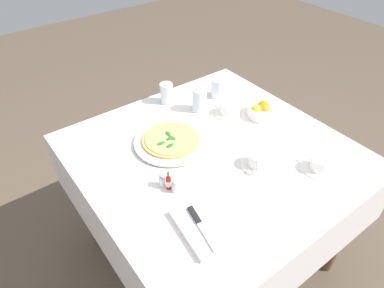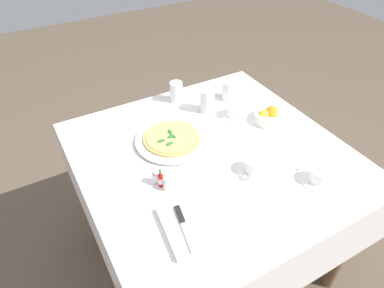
{
  "view_description": "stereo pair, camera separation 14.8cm",
  "coord_description": "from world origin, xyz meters",
  "px_view_note": "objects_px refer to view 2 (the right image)",
  "views": [
    {
      "loc": [
        0.84,
        -0.74,
        1.7
      ],
      "look_at": [
        -0.08,
        -0.06,
        0.76
      ],
      "focal_mm": 32.41,
      "sensor_mm": 36.0,
      "label": 1
    },
    {
      "loc": [
        0.92,
        -0.62,
        1.7
      ],
      "look_at": [
        -0.08,
        -0.06,
        0.76
      ],
      "focal_mm": 32.41,
      "sensor_mm": 36.0,
      "label": 2
    }
  ],
  "objects_px": {
    "coffee_cup_right_edge": "(319,176)",
    "water_glass_left_edge": "(229,91)",
    "water_glass_near_left": "(207,102)",
    "salt_shaker": "(167,185)",
    "pizza_plate": "(172,140)",
    "coffee_cup_near_right": "(234,112)",
    "pepper_shaker": "(155,177)",
    "water_glass_far_left": "(176,93)",
    "napkin_folded": "(184,228)",
    "dinner_knife": "(184,226)",
    "pizza": "(172,138)",
    "hot_sauce_bottle": "(161,179)",
    "citrus_bowl": "(270,116)",
    "coffee_cup_far_right": "(254,166)"
  },
  "relations": [
    {
      "from": "water_glass_far_left",
      "to": "pepper_shaker",
      "type": "distance_m",
      "value": 0.59
    },
    {
      "from": "coffee_cup_right_edge",
      "to": "dinner_knife",
      "type": "relative_size",
      "value": 0.68
    },
    {
      "from": "pizza_plate",
      "to": "salt_shaker",
      "type": "height_order",
      "value": "salt_shaker"
    },
    {
      "from": "water_glass_far_left",
      "to": "pepper_shaker",
      "type": "height_order",
      "value": "water_glass_far_left"
    },
    {
      "from": "coffee_cup_near_right",
      "to": "salt_shaker",
      "type": "xyz_separation_m",
      "value": [
        0.27,
        -0.5,
        -0.0
      ]
    },
    {
      "from": "dinner_knife",
      "to": "coffee_cup_right_edge",
      "type": "bearing_deg",
      "value": 96.14
    },
    {
      "from": "citrus_bowl",
      "to": "salt_shaker",
      "type": "xyz_separation_m",
      "value": [
        0.16,
        -0.62,
        -0.0
      ]
    },
    {
      "from": "water_glass_near_left",
      "to": "napkin_folded",
      "type": "height_order",
      "value": "water_glass_near_left"
    },
    {
      "from": "napkin_folded",
      "to": "pizza_plate",
      "type": "bearing_deg",
      "value": 165.21
    },
    {
      "from": "pizza",
      "to": "pepper_shaker",
      "type": "distance_m",
      "value": 0.25
    },
    {
      "from": "pizza",
      "to": "pepper_shaker",
      "type": "height_order",
      "value": "pepper_shaker"
    },
    {
      "from": "pizza",
      "to": "water_glass_near_left",
      "type": "xyz_separation_m",
      "value": [
        -0.14,
        0.26,
        0.03
      ]
    },
    {
      "from": "pizza_plate",
      "to": "coffee_cup_far_right",
      "type": "bearing_deg",
      "value": 31.61
    },
    {
      "from": "water_glass_far_left",
      "to": "napkin_folded",
      "type": "xyz_separation_m",
      "value": [
        0.73,
        -0.35,
        -0.04
      ]
    },
    {
      "from": "pizza_plate",
      "to": "water_glass_left_edge",
      "type": "relative_size",
      "value": 3.2
    },
    {
      "from": "coffee_cup_right_edge",
      "to": "water_glass_near_left",
      "type": "height_order",
      "value": "water_glass_near_left"
    },
    {
      "from": "coffee_cup_far_right",
      "to": "pizza_plate",
      "type": "bearing_deg",
      "value": -148.39
    },
    {
      "from": "water_glass_near_left",
      "to": "salt_shaker",
      "type": "height_order",
      "value": "water_glass_near_left"
    },
    {
      "from": "coffee_cup_right_edge",
      "to": "dinner_knife",
      "type": "distance_m",
      "value": 0.56
    },
    {
      "from": "coffee_cup_right_edge",
      "to": "dinner_knife",
      "type": "bearing_deg",
      "value": -94.93
    },
    {
      "from": "pizza_plate",
      "to": "water_glass_left_edge",
      "type": "height_order",
      "value": "water_glass_left_edge"
    },
    {
      "from": "salt_shaker",
      "to": "coffee_cup_far_right",
      "type": "bearing_deg",
      "value": 77.06
    },
    {
      "from": "water_glass_far_left",
      "to": "coffee_cup_far_right",
      "type": "bearing_deg",
      "value": 2.35
    },
    {
      "from": "coffee_cup_near_right",
      "to": "water_glass_near_left",
      "type": "relative_size",
      "value": 1.12
    },
    {
      "from": "pizza_plate",
      "to": "coffee_cup_right_edge",
      "type": "relative_size",
      "value": 2.42
    },
    {
      "from": "coffee_cup_far_right",
      "to": "water_glass_near_left",
      "type": "xyz_separation_m",
      "value": [
        -0.46,
        0.06,
        0.03
      ]
    },
    {
      "from": "coffee_cup_near_right",
      "to": "water_glass_left_edge",
      "type": "height_order",
      "value": "water_glass_left_edge"
    },
    {
      "from": "pizza",
      "to": "coffee_cup_near_right",
      "type": "distance_m",
      "value": 0.35
    },
    {
      "from": "pizza",
      "to": "coffee_cup_near_right",
      "type": "relative_size",
      "value": 1.93
    },
    {
      "from": "coffee_cup_far_right",
      "to": "water_glass_near_left",
      "type": "distance_m",
      "value": 0.47
    },
    {
      "from": "coffee_cup_far_right",
      "to": "pizza",
      "type": "bearing_deg",
      "value": -148.33
    },
    {
      "from": "water_glass_left_edge",
      "to": "pepper_shaker",
      "type": "bearing_deg",
      "value": -57.69
    },
    {
      "from": "pepper_shaker",
      "to": "water_glass_near_left",
      "type": "bearing_deg",
      "value": 127.36
    },
    {
      "from": "napkin_folded",
      "to": "dinner_knife",
      "type": "height_order",
      "value": "dinner_knife"
    },
    {
      "from": "pizza_plate",
      "to": "salt_shaker",
      "type": "distance_m",
      "value": 0.28
    },
    {
      "from": "water_glass_near_left",
      "to": "water_glass_far_left",
      "type": "bearing_deg",
      "value": -150.27
    },
    {
      "from": "pizza_plate",
      "to": "water_glass_far_left",
      "type": "relative_size",
      "value": 3.07
    },
    {
      "from": "coffee_cup_far_right",
      "to": "pepper_shaker",
      "type": "bearing_deg",
      "value": -110.34
    },
    {
      "from": "salt_shaker",
      "to": "dinner_knife",
      "type": "bearing_deg",
      "value": -9.1
    },
    {
      "from": "coffee_cup_far_right",
      "to": "water_glass_left_edge",
      "type": "bearing_deg",
      "value": 156.56
    },
    {
      "from": "coffee_cup_far_right",
      "to": "water_glass_left_edge",
      "type": "relative_size",
      "value": 1.3
    },
    {
      "from": "coffee_cup_near_right",
      "to": "pepper_shaker",
      "type": "distance_m",
      "value": 0.56
    },
    {
      "from": "water_glass_near_left",
      "to": "napkin_folded",
      "type": "xyz_separation_m",
      "value": [
        0.58,
        -0.44,
        -0.04
      ]
    },
    {
      "from": "dinner_knife",
      "to": "hot_sauce_bottle",
      "type": "xyz_separation_m",
      "value": [
        -0.23,
        0.02,
        0.01
      ]
    },
    {
      "from": "citrus_bowl",
      "to": "salt_shaker",
      "type": "relative_size",
      "value": 2.67
    },
    {
      "from": "coffee_cup_right_edge",
      "to": "water_glass_left_edge",
      "type": "xyz_separation_m",
      "value": [
        -0.67,
        0.04,
        0.02
      ]
    },
    {
      "from": "water_glass_far_left",
      "to": "napkin_folded",
      "type": "distance_m",
      "value": 0.81
    },
    {
      "from": "salt_shaker",
      "to": "hot_sauce_bottle",
      "type": "bearing_deg",
      "value": -160.35
    },
    {
      "from": "water_glass_far_left",
      "to": "citrus_bowl",
      "type": "distance_m",
      "value": 0.48
    },
    {
      "from": "water_glass_left_edge",
      "to": "citrus_bowl",
      "type": "relative_size",
      "value": 0.67
    }
  ]
}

